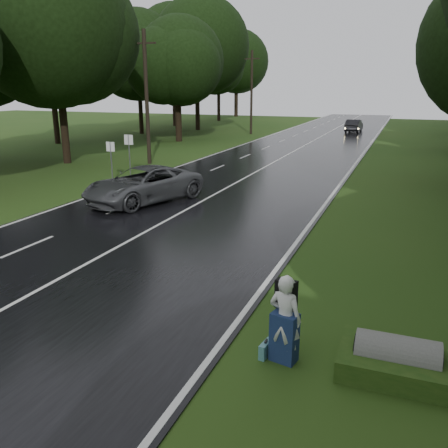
{
  "coord_description": "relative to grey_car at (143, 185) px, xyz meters",
  "views": [
    {
      "loc": [
        9.19,
        -10.13,
        5.5
      ],
      "look_at": [
        3.78,
        3.81,
        1.1
      ],
      "focal_mm": 37.52,
      "sensor_mm": 36.0,
      "label": 1
    }
  ],
  "objects": [
    {
      "name": "hitchhiker",
      "position": [
        9.88,
        -11.05,
        -0.0
      ],
      "size": [
        0.78,
        0.73,
        1.91
      ],
      "color": "silver",
      "rests_on": "ground"
    },
    {
      "name": "lane_center",
      "position": [
        2.64,
        10.6,
        -0.85
      ],
      "size": [
        0.12,
        140.0,
        0.01
      ],
      "primitive_type": "cube",
      "color": "silver",
      "rests_on": "road"
    },
    {
      "name": "tree_left_e",
      "position": [
        -10.45,
        24.79,
        -0.89
      ],
      "size": [
        8.84,
        8.84,
        13.82
      ],
      "primitive_type": null,
      "color": "black",
      "rests_on": "ground"
    },
    {
      "name": "culvert",
      "position": [
        12.07,
        -10.69,
        -0.89
      ],
      "size": [
        1.6,
        0.8,
        0.8
      ],
      "primitive_type": "cylinder",
      "rotation": [
        0.0,
        1.57,
        0.0
      ],
      "color": "slate",
      "rests_on": "ground"
    },
    {
      "name": "road_sign_b",
      "position": [
        -4.56,
        6.03,
        -0.89
      ],
      "size": [
        0.62,
        0.1,
        2.6
      ],
      "primitive_type": null,
      "color": "white",
      "rests_on": "ground"
    },
    {
      "name": "grey_car",
      "position": [
        0.0,
        0.0,
        0.0
      ],
      "size": [
        4.76,
        6.73,
        1.7
      ],
      "primitive_type": "imported",
      "rotation": [
        0.0,
        0.0,
        5.93
      ],
      "color": "#45474A",
      "rests_on": "road"
    },
    {
      "name": "road",
      "position": [
        2.64,
        10.6,
        -0.87
      ],
      "size": [
        12.0,
        140.0,
        0.04
      ],
      "primitive_type": "cube",
      "color": "black",
      "rests_on": "ground"
    },
    {
      "name": "utility_pole_mid",
      "position": [
        -5.86,
        10.71,
        -0.89
      ],
      "size": [
        1.8,
        0.28,
        9.32
      ],
      "primitive_type": null,
      "color": "black",
      "rests_on": "ground"
    },
    {
      "name": "utility_pole_far",
      "position": [
        -5.86,
        34.94,
        -0.89
      ],
      "size": [
        1.8,
        0.28,
        9.54
      ],
      "primitive_type": null,
      "color": "black",
      "rests_on": "ground"
    },
    {
      "name": "ground",
      "position": [
        2.64,
        -9.4,
        -0.89
      ],
      "size": [
        160.0,
        160.0,
        0.0
      ],
      "primitive_type": "plane",
      "color": "#274314",
      "rests_on": "ground"
    },
    {
      "name": "road_sign_a",
      "position": [
        -4.56,
        4.03,
        -0.89
      ],
      "size": [
        0.57,
        0.1,
        2.36
      ],
      "primitive_type": null,
      "color": "white",
      "rests_on": "ground"
    },
    {
      "name": "tree_left_f",
      "position": [
        -14.1,
        37.64,
        -0.89
      ],
      "size": [
        11.3,
        11.3,
        17.65
      ],
      "primitive_type": null,
      "color": "black",
      "rests_on": "ground"
    },
    {
      "name": "tree_left_d",
      "position": [
        -11.75,
        8.76,
        -0.89
      ],
      "size": [
        10.28,
        10.28,
        16.06
      ],
      "primitive_type": null,
      "color": "black",
      "rests_on": "ground"
    },
    {
      "name": "suitcase",
      "position": [
        9.49,
        -11.05,
        -0.73
      ],
      "size": [
        0.2,
        0.48,
        0.33
      ],
      "primitive_type": "cube",
      "rotation": [
        0.0,
        0.0,
        6.13
      ],
      "color": "teal",
      "rests_on": "ground"
    },
    {
      "name": "far_car",
      "position": [
        5.44,
        41.73,
        -0.08
      ],
      "size": [
        1.81,
        4.76,
        1.55
      ],
      "primitive_type": "imported",
      "rotation": [
        0.0,
        0.0,
        3.1
      ],
      "color": "black",
      "rests_on": "road"
    }
  ]
}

